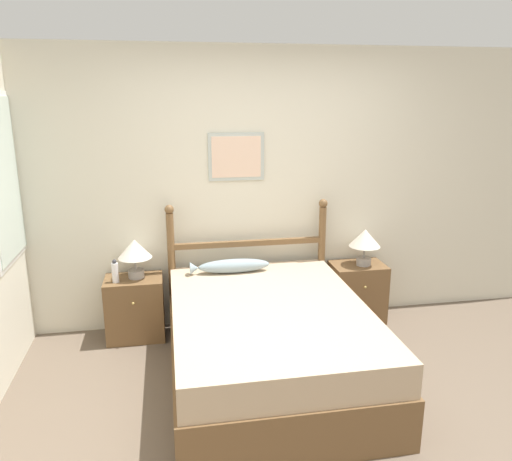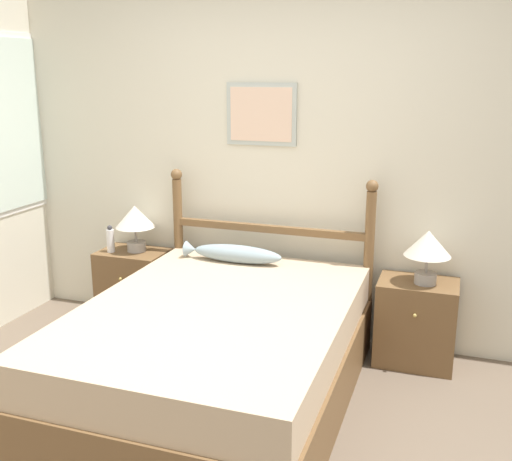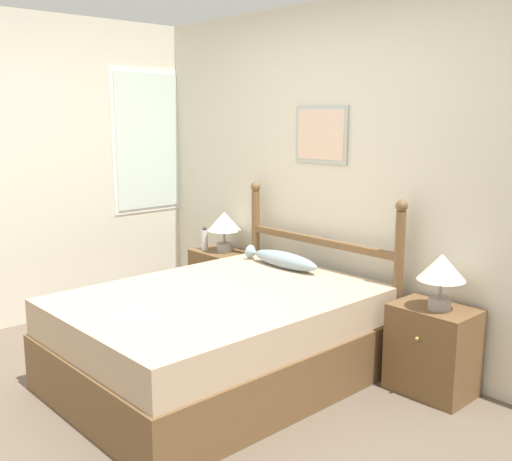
{
  "view_description": "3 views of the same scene",
  "coord_description": "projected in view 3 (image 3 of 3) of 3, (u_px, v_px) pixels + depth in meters",
  "views": [
    {
      "loc": [
        -0.85,
        -2.75,
        2.13
      ],
      "look_at": [
        -0.16,
        1.09,
        1.06
      ],
      "focal_mm": 35.0,
      "sensor_mm": 36.0,
      "label": 1
    },
    {
      "loc": [
        1.09,
        -2.28,
        1.87
      ],
      "look_at": [
        -0.07,
        1.1,
        0.92
      ],
      "focal_mm": 42.0,
      "sensor_mm": 36.0,
      "label": 2
    },
    {
      "loc": [
        2.76,
        -1.73,
        1.74
      ],
      "look_at": [
        -0.18,
        0.98,
        0.96
      ],
      "focal_mm": 42.0,
      "sensor_mm": 36.0,
      "label": 3
    }
  ],
  "objects": [
    {
      "name": "table_lamp_left",
      "position": [
        224.0,
        224.0,
        5.16
      ],
      "size": [
        0.29,
        0.29,
        0.35
      ],
      "color": "gray",
      "rests_on": "nightstand_left"
    },
    {
      "name": "nightstand_right",
      "position": [
        433.0,
        350.0,
        3.76
      ],
      "size": [
        0.5,
        0.38,
        0.56
      ],
      "color": "brown",
      "rests_on": "ground_plane"
    },
    {
      "name": "table_lamp_right",
      "position": [
        441.0,
        270.0,
        3.62
      ],
      "size": [
        0.29,
        0.29,
        0.35
      ],
      "color": "gray",
      "rests_on": "nightstand_right"
    },
    {
      "name": "wall_back",
      "position": [
        348.0,
        178.0,
        4.38
      ],
      "size": [
        6.4,
        0.08,
        2.55
      ],
      "color": "beige",
      "rests_on": "ground_plane"
    },
    {
      "name": "headboard",
      "position": [
        319.0,
        260.0,
        4.51
      ],
      "size": [
        1.49,
        0.08,
        1.19
      ],
      "color": "brown",
      "rests_on": "ground_plane"
    },
    {
      "name": "ground_plane",
      "position": [
        153.0,
        419.0,
        3.47
      ],
      "size": [
        16.0,
        16.0,
        0.0
      ],
      "primitive_type": "plane",
      "color": "brown"
    },
    {
      "name": "bottle",
      "position": [
        205.0,
        239.0,
        5.25
      ],
      "size": [
        0.06,
        0.06,
        0.21
      ],
      "color": "white",
      "rests_on": "nightstand_left"
    },
    {
      "name": "wall_left",
      "position": [
        4.0,
        172.0,
        4.79
      ],
      "size": [
        0.08,
        6.4,
        2.55
      ],
      "color": "beige",
      "rests_on": "ground_plane"
    },
    {
      "name": "bed",
      "position": [
        220.0,
        337.0,
        3.93
      ],
      "size": [
        1.48,
        2.0,
        0.6
      ],
      "color": "brown",
      "rests_on": "ground_plane"
    },
    {
      "name": "nightstand_left",
      "position": [
        221.0,
        282.0,
        5.27
      ],
      "size": [
        0.5,
        0.38,
        0.56
      ],
      "color": "brown",
      "rests_on": "ground_plane"
    },
    {
      "name": "fish_pillow",
      "position": [
        282.0,
        259.0,
        4.51
      ],
      "size": [
        0.71,
        0.14,
        0.12
      ],
      "color": "#8499A3",
      "rests_on": "bed"
    }
  ]
}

